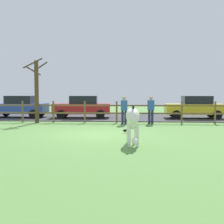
% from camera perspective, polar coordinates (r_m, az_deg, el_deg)
% --- Properties ---
extents(ground_plane, '(60.00, 60.00, 0.00)m').
position_cam_1_polar(ground_plane, '(13.53, -3.15, -4.18)').
color(ground_plane, '#5B8C42').
extents(parking_asphalt, '(28.00, 7.40, 0.05)m').
position_cam_1_polar(parking_asphalt, '(22.73, -0.16, -0.91)').
color(parking_asphalt, '#38383D').
rests_on(parking_asphalt, ground_plane).
extents(paddock_fence, '(21.49, 0.11, 1.33)m').
position_cam_1_polar(paddock_fence, '(18.44, -2.14, 0.28)').
color(paddock_fence, brown).
rests_on(paddock_fence, ground_plane).
extents(bare_tree, '(1.49, 1.37, 4.01)m').
position_cam_1_polar(bare_tree, '(18.98, -13.96, 4.13)').
color(bare_tree, '#513A23').
rests_on(bare_tree, ground_plane).
extents(zebra, '(0.56, 1.94, 1.41)m').
position_cam_1_polar(zebra, '(10.69, 3.91, -1.29)').
color(zebra, white).
rests_on(zebra, ground_plane).
extents(crow_on_grass, '(0.22, 0.10, 0.20)m').
position_cam_1_polar(crow_on_grass, '(13.87, 2.50, -3.46)').
color(crow_on_grass, black).
rests_on(crow_on_grass, ground_plane).
extents(parked_car_blue, '(4.01, 1.90, 1.56)m').
position_cam_1_polar(parked_car_blue, '(23.01, -16.96, 1.03)').
color(parked_car_blue, '#2D4CAD').
rests_on(parked_car_blue, parking_asphalt).
extents(parked_car_yellow, '(4.02, 1.92, 1.56)m').
position_cam_1_polar(parked_car_yellow, '(21.88, 15.28, 0.93)').
color(parked_car_yellow, yellow).
rests_on(parked_car_yellow, parking_asphalt).
extents(parked_car_red, '(4.11, 2.11, 1.56)m').
position_cam_1_polar(parked_car_red, '(21.74, -5.58, 1.02)').
color(parked_car_red, red).
rests_on(parked_car_red, parking_asphalt).
extents(visitor_left_of_tree, '(0.39, 0.27, 1.64)m').
position_cam_1_polar(visitor_left_of_tree, '(17.50, 2.28, 0.60)').
color(visitor_left_of_tree, '#232847').
rests_on(visitor_left_of_tree, ground_plane).
extents(visitor_right_of_tree, '(0.40, 0.29, 1.64)m').
position_cam_1_polar(visitor_right_of_tree, '(17.93, 7.30, 0.64)').
color(visitor_right_of_tree, '#232847').
rests_on(visitor_right_of_tree, ground_plane).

